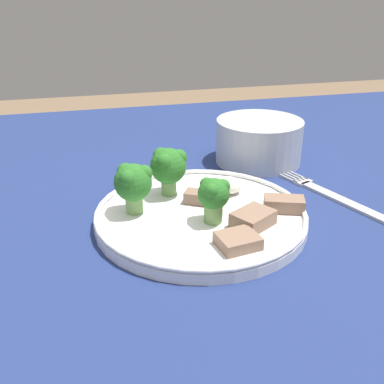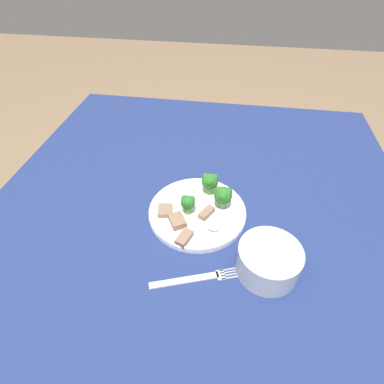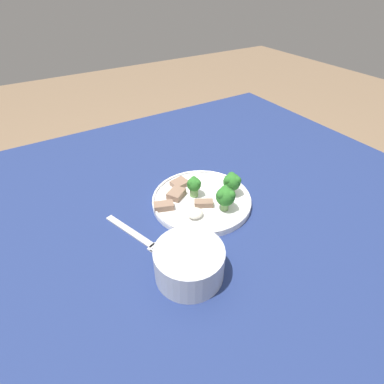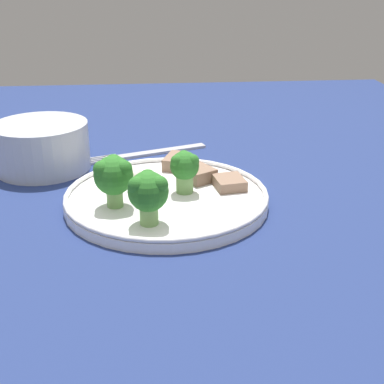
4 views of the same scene
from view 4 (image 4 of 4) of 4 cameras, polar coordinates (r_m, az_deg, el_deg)
name	(u,v)px [view 4 (image 4 of 4)]	position (r m, az deg, el deg)	size (l,w,h in m)	color
table	(167,247)	(0.73, -2.73, -5.92)	(1.35, 1.13, 0.74)	navy
dinner_plate	(168,198)	(0.66, -2.60, -0.60)	(0.25, 0.25, 0.02)	white
fork	(141,154)	(0.83, -5.42, 4.06)	(0.09, 0.20, 0.00)	#B2B2B7
cream_bowl	(42,148)	(0.79, -15.71, 4.58)	(0.13, 0.13, 0.07)	#B7BCC6
broccoli_floret_near_rim_left	(185,167)	(0.65, -0.79, 2.65)	(0.04, 0.04, 0.05)	#709E56
broccoli_floret_center_left	(148,192)	(0.57, -4.69, 0.04)	(0.05, 0.04, 0.06)	#709E56
broccoli_floret_back_left	(113,175)	(0.62, -8.38, 1.79)	(0.05, 0.05, 0.06)	#709E56
meat_slice_front_slice	(146,187)	(0.66, -4.90, 0.50)	(0.05, 0.04, 0.01)	#846651
meat_slice_middle_slice	(197,173)	(0.70, 0.56, 2.00)	(0.06, 0.05, 0.02)	#846651
meat_slice_rear_slice	(175,161)	(0.74, -1.79, 3.29)	(0.05, 0.04, 0.02)	#846651
meat_slice_edge_slice	(229,183)	(0.68, 4.00, 1.00)	(0.05, 0.04, 0.01)	#846651
sauce_dollop	(129,174)	(0.70, -6.78, 1.89)	(0.04, 0.03, 0.02)	silver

